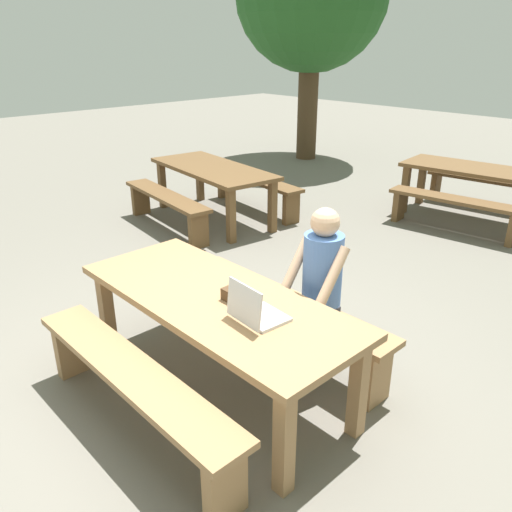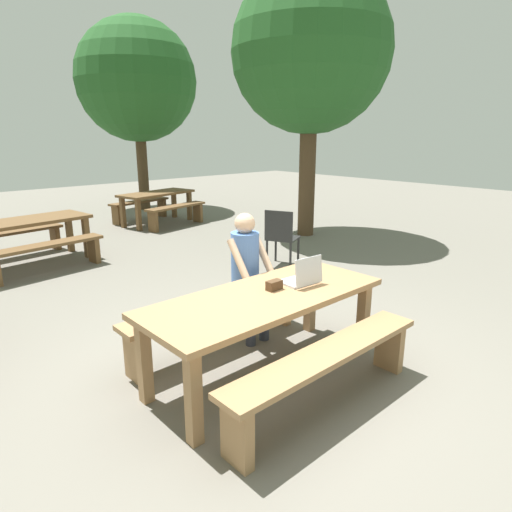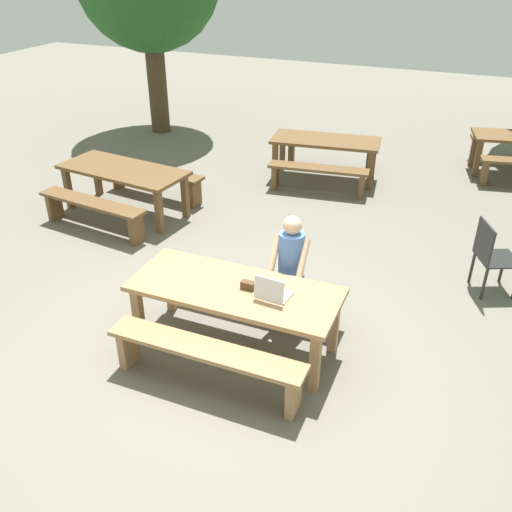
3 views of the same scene
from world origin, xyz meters
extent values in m
plane|color=slate|center=(0.00, 0.00, 0.00)|extent=(30.00, 30.00, 0.00)
cube|color=#9E754C|center=(0.00, 0.00, 0.70)|extent=(2.09, 0.85, 0.05)
cube|color=#9E754C|center=(-0.95, -0.32, 0.34)|extent=(0.09, 0.09, 0.68)
cube|color=#9E754C|center=(0.95, -0.32, 0.34)|extent=(0.09, 0.09, 0.68)
cube|color=#9E754C|center=(-0.95, 0.32, 0.34)|extent=(0.09, 0.09, 0.68)
cube|color=#9E754C|center=(0.95, 0.32, 0.34)|extent=(0.09, 0.09, 0.68)
cube|color=#9E754C|center=(0.00, -0.66, 0.45)|extent=(1.93, 0.30, 0.05)
cube|color=#9E754C|center=(-0.86, -0.66, 0.21)|extent=(0.08, 0.24, 0.43)
cube|color=#9E754C|center=(0.86, -0.66, 0.21)|extent=(0.08, 0.24, 0.43)
cube|color=#9E754C|center=(0.00, 0.66, 0.45)|extent=(1.93, 0.30, 0.05)
cube|color=#9E754C|center=(-0.86, 0.66, 0.21)|extent=(0.08, 0.24, 0.43)
cube|color=#9E754C|center=(0.86, 0.66, 0.21)|extent=(0.08, 0.24, 0.43)
cube|color=silver|center=(0.41, 0.02, 0.74)|extent=(0.32, 0.26, 0.02)
cube|color=silver|center=(0.40, -0.11, 0.87)|extent=(0.31, 0.06, 0.24)
cube|color=black|center=(0.41, -0.10, 0.87)|extent=(0.28, 0.05, 0.22)
cube|color=#4C331E|center=(0.13, 0.03, 0.77)|extent=(0.14, 0.08, 0.08)
cylinder|color=#333847|center=(0.27, 0.48, 0.24)|extent=(0.10, 0.10, 0.47)
cylinder|color=#333847|center=(0.45, 0.48, 0.24)|extent=(0.10, 0.10, 0.47)
cube|color=#333847|center=(0.36, 0.57, 0.51)|extent=(0.28, 0.28, 0.12)
cylinder|color=#517AC6|center=(0.36, 0.66, 0.82)|extent=(0.27, 0.27, 0.53)
cylinder|color=#DBAD89|center=(0.20, 0.56, 0.84)|extent=(0.07, 0.32, 0.41)
cylinder|color=#DBAD89|center=(0.51, 0.56, 0.84)|extent=(0.07, 0.32, 0.41)
sphere|color=#DBAD89|center=(0.36, 0.66, 1.17)|extent=(0.20, 0.20, 0.20)
cube|color=#262626|center=(2.41, 2.15, 0.44)|extent=(0.58, 0.58, 0.02)
cube|color=#262626|center=(2.22, 2.06, 0.67)|extent=(0.20, 0.41, 0.45)
cylinder|color=#262626|center=(2.67, 2.06, 0.21)|extent=(0.04, 0.04, 0.43)
cylinder|color=#262626|center=(2.51, 2.40, 0.21)|extent=(0.04, 0.04, 0.43)
cylinder|color=#262626|center=(2.32, 1.90, 0.21)|extent=(0.04, 0.04, 0.43)
cylinder|color=#262626|center=(2.16, 2.24, 0.21)|extent=(0.04, 0.04, 0.43)
cube|color=brown|center=(-0.49, 4.85, 0.69)|extent=(1.92, 1.00, 0.05)
cube|color=brown|center=(0.36, 4.66, 0.33)|extent=(0.10, 0.10, 0.67)
cube|color=brown|center=(0.29, 5.23, 0.33)|extent=(0.10, 0.10, 0.67)
cube|color=brown|center=(-0.41, 4.20, 0.42)|extent=(1.68, 0.51, 0.05)
cube|color=brown|center=(0.31, 4.29, 0.20)|extent=(0.11, 0.25, 0.40)
cube|color=brown|center=(-0.57, 5.49, 0.42)|extent=(1.68, 0.51, 0.05)
cube|color=brown|center=(0.15, 5.58, 0.20)|extent=(0.11, 0.25, 0.40)
cube|color=brown|center=(2.68, 6.38, 0.69)|extent=(1.82, 1.05, 0.05)
cube|color=brown|center=(1.99, 5.98, 0.33)|extent=(0.11, 0.11, 0.66)
cube|color=brown|center=(3.47, 6.28, 0.33)|extent=(0.11, 0.11, 0.66)
cube|color=brown|center=(1.88, 6.48, 0.33)|extent=(0.11, 0.11, 0.66)
cube|color=brown|center=(3.36, 6.79, 0.33)|extent=(0.11, 0.11, 0.66)
cube|color=brown|center=(2.80, 5.78, 0.45)|extent=(1.57, 0.60, 0.05)
cube|color=brown|center=(2.14, 5.65, 0.21)|extent=(0.13, 0.25, 0.43)
cube|color=brown|center=(3.45, 5.92, 0.21)|extent=(0.13, 0.25, 0.43)
cube|color=brown|center=(2.55, 6.98, 0.45)|extent=(1.57, 0.60, 0.05)
cube|color=brown|center=(1.90, 6.84, 0.21)|extent=(0.13, 0.25, 0.43)
cube|color=brown|center=(3.21, 7.11, 0.21)|extent=(0.13, 0.25, 0.43)
cylinder|color=#4C3823|center=(4.32, 3.37, 1.28)|extent=(0.32, 0.32, 2.55)
sphere|color=#235623|center=(4.32, 3.37, 3.44)|extent=(2.96, 2.96, 2.96)
cylinder|color=#4C3823|center=(3.43, 8.38, 1.18)|extent=(0.28, 0.28, 2.37)
sphere|color=#235623|center=(3.43, 8.38, 3.27)|extent=(3.02, 3.02, 3.02)
camera|label=1|loc=(2.36, -1.87, 2.29)|focal=35.91mm
camera|label=2|loc=(-2.33, -2.45, 2.00)|focal=30.87mm
camera|label=3|loc=(1.94, -4.11, 3.70)|focal=38.69mm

